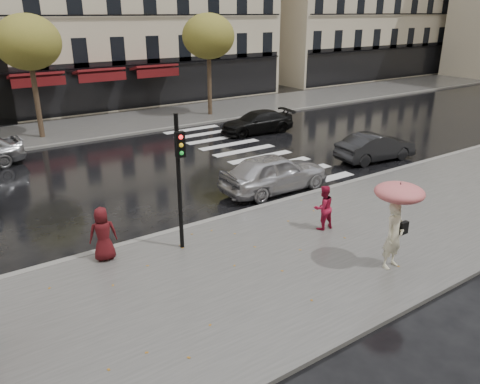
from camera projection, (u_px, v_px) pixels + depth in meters
ground at (264, 259)px, 13.54m from camera, size 160.00×160.00×0.00m
near_sidewalk at (275, 264)px, 13.13m from camera, size 90.00×7.00×0.12m
far_sidewalk at (74, 129)px, 28.13m from camera, size 90.00×6.00×0.12m
near_kerb at (211, 221)px, 15.82m from camera, size 90.00×0.25×0.14m
far_kerb at (89, 140)px, 25.82m from camera, size 90.00×0.25×0.14m
zebra_crossing at (244, 150)px, 24.09m from camera, size 3.60×11.75×0.01m
tree_far_left at (28, 43)px, 24.46m from camera, size 3.40×3.40×6.64m
tree_far_right at (208, 37)px, 30.26m from camera, size 3.40×3.40×6.64m
woman_umbrella at (397, 211)px, 12.34m from camera, size 1.30×1.30×2.50m
woman_red at (323, 207)px, 14.91m from camera, size 0.76×0.61×1.47m
man_burgundy at (103, 234)px, 13.03m from camera, size 0.86×0.66×1.57m
traffic_light at (179, 170)px, 13.03m from camera, size 0.27×0.39×4.03m
car_silver at (274, 173)px, 18.43m from camera, size 4.53×1.91×1.53m
car_darkgrey at (376, 147)px, 22.29m from camera, size 4.14×1.83×1.32m
car_black at (257, 122)px, 27.39m from camera, size 4.58×2.30×1.28m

